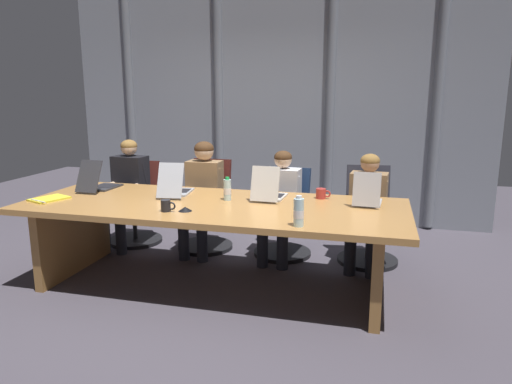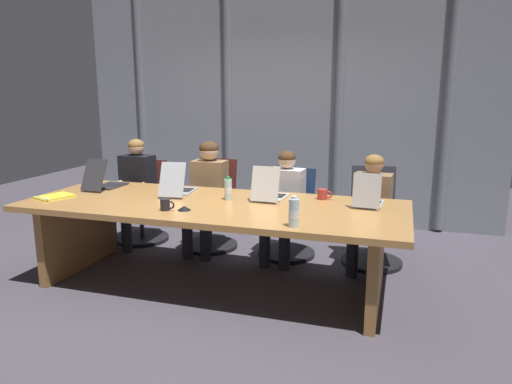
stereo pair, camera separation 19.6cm
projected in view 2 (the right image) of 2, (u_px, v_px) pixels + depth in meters
The scene contains 21 objects.
ground_plane at pixel (214, 284), 4.20m from camera, with size 11.02×11.02×0.00m, color #47424C.
conference_table at pixel (213, 221), 4.08m from camera, with size 3.29×1.25×0.75m.
curtain_backdrop at pixel (282, 101), 6.09m from camera, with size 5.51×0.17×3.13m.
laptop_left_end at pixel (105, 182), 4.65m from camera, with size 0.24×0.48×0.30m.
laptop_left_mid at pixel (178, 188), 4.39m from camera, with size 0.29×0.50×0.32m.
laptop_center at pixel (270, 193), 4.17m from camera, with size 0.26×0.42×0.31m.
laptop_right_mid at pixel (368, 199), 3.92m from camera, with size 0.25×0.37×0.30m.
office_chair_left_end at pixel (143, 211), 5.42m from camera, with size 0.60×0.60×0.91m.
office_chair_left_mid at pixel (212, 215), 5.17m from camera, with size 0.60×0.60×0.96m.
office_chair_center at pixel (288, 223), 4.92m from camera, with size 0.60×0.60×0.90m.
office_chair_right_mid at pixel (373, 228), 4.67m from camera, with size 0.60×0.61×0.95m.
person_left_end at pixel (133, 186), 5.22m from camera, with size 0.40×0.57×1.17m.
person_left_mid at pixel (207, 190), 4.96m from camera, with size 0.37×0.55×1.18m.
person_center at pixel (284, 200), 4.71m from camera, with size 0.38×0.56×1.10m.
person_right_mid at pixel (370, 206), 4.46m from camera, with size 0.39×0.57×1.10m.
water_bottle_primary at pixel (294, 213), 3.31m from camera, with size 0.07×0.07×0.22m.
water_bottle_secondary at pixel (228, 189), 4.14m from camera, with size 0.07×0.07×0.21m.
coffee_mug_near at pixel (323, 194), 4.17m from camera, with size 0.13×0.09×0.09m.
coffee_mug_far at pixel (166, 205), 3.78m from camera, with size 0.12×0.08×0.09m.
conference_mic_left_side at pixel (184, 208), 3.79m from camera, with size 0.11×0.11×0.04m, color black.
spiral_notepad at pixel (54, 197), 4.25m from camera, with size 0.31×0.36×0.03m.
Camera 2 is at (1.54, -3.64, 1.69)m, focal length 32.96 mm.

